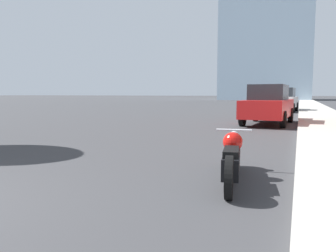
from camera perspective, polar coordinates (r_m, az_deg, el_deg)
sidewalk at (r=41.49m, az=23.62°, el=3.41°), size 2.54×240.00×0.15m
motorcycle at (r=5.25m, az=11.07°, el=-5.45°), size 0.65×2.34×0.75m
parked_car_red at (r=15.26m, az=17.07°, el=3.59°), size 2.08×4.65×1.76m
parked_car_white at (r=26.39m, az=19.46°, el=4.33°), size 2.12×4.15×1.80m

